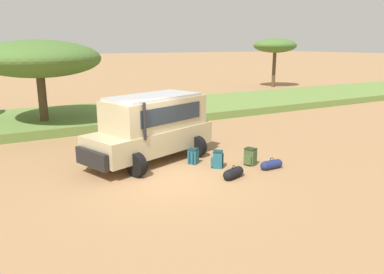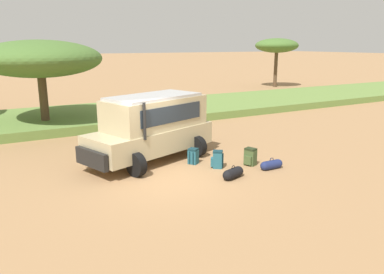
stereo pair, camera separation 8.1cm
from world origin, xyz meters
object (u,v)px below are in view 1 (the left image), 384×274
(backpack_cluster_center, at_px, (217,159))
(safari_vehicle, at_px, (152,126))
(duffel_bag_low_black_case, at_px, (271,165))
(backpack_beside_front_wheel, at_px, (193,156))
(duffel_bag_soft_canvas, at_px, (233,173))
(acacia_tree_right_mid, at_px, (39,59))
(backpack_near_rear_wheel, at_px, (250,157))
(acacia_tree_far_right, at_px, (275,46))

(backpack_cluster_center, bearing_deg, safari_vehicle, 128.70)
(backpack_cluster_center, xyz_separation_m, duffel_bag_low_black_case, (1.58, -1.03, -0.15))
(backpack_beside_front_wheel, xyz_separation_m, duffel_bag_low_black_case, (2.10, -1.85, -0.12))
(duffel_bag_soft_canvas, xyz_separation_m, acacia_tree_right_mid, (-4.23, 10.77, 3.36))
(backpack_beside_front_wheel, xyz_separation_m, duffel_bag_soft_canvas, (0.39, -1.96, -0.11))
(backpack_near_rear_wheel, distance_m, acacia_tree_far_right, 26.37)
(backpack_near_rear_wheel, relative_size, duffel_bag_low_black_case, 0.70)
(acacia_tree_right_mid, bearing_deg, acacia_tree_far_right, 21.50)
(backpack_cluster_center, height_order, acacia_tree_far_right, acacia_tree_far_right)
(duffel_bag_low_black_case, distance_m, acacia_tree_far_right, 26.66)
(duffel_bag_low_black_case, distance_m, duffel_bag_soft_canvas, 1.71)
(duffel_bag_soft_canvas, xyz_separation_m, acacia_tree_far_right, (19.08, 19.96, 3.89))
(backpack_cluster_center, bearing_deg, backpack_near_rear_wheel, -14.88)
(duffel_bag_low_black_case, height_order, duffel_bag_soft_canvas, duffel_bag_soft_canvas)
(backpack_cluster_center, bearing_deg, acacia_tree_right_mid, 114.34)
(backpack_near_rear_wheel, height_order, acacia_tree_far_right, acacia_tree_far_right)
(safari_vehicle, height_order, acacia_tree_right_mid, acacia_tree_right_mid)
(acacia_tree_right_mid, bearing_deg, safari_vehicle, -70.15)
(backpack_beside_front_wheel, distance_m, backpack_near_rear_wheel, 2.06)
(backpack_beside_front_wheel, bearing_deg, backpack_near_rear_wheel, -33.46)
(backpack_beside_front_wheel, height_order, backpack_cluster_center, backpack_cluster_center)
(acacia_tree_right_mid, xyz_separation_m, acacia_tree_far_right, (23.31, 9.18, 0.52))
(safari_vehicle, distance_m, acacia_tree_far_right, 26.70)
(duffel_bag_low_black_case, bearing_deg, backpack_beside_front_wheel, 138.61)
(backpack_near_rear_wheel, bearing_deg, acacia_tree_far_right, 47.12)
(backpack_near_rear_wheel, bearing_deg, backpack_cluster_center, 165.12)
(acacia_tree_far_right, bearing_deg, safari_vehicle, -140.72)
(backpack_cluster_center, xyz_separation_m, acacia_tree_right_mid, (-4.35, 9.62, 3.23))
(safari_vehicle, relative_size, backpack_near_rear_wheel, 8.63)
(safari_vehicle, height_order, backpack_cluster_center, safari_vehicle)
(duffel_bag_low_black_case, bearing_deg, safari_vehicle, 136.39)
(backpack_cluster_center, distance_m, duffel_bag_low_black_case, 1.90)
(safari_vehicle, relative_size, duffel_bag_low_black_case, 6.01)
(acacia_tree_far_right, bearing_deg, duffel_bag_low_black_case, -131.21)
(backpack_beside_front_wheel, height_order, acacia_tree_right_mid, acacia_tree_right_mid)
(backpack_beside_front_wheel, bearing_deg, duffel_bag_soft_canvas, -78.76)
(safari_vehicle, bearing_deg, duffel_bag_soft_canvas, -64.90)
(backpack_cluster_center, relative_size, duffel_bag_soft_canvas, 0.71)
(duffel_bag_low_black_case, xyz_separation_m, acacia_tree_far_right, (17.37, 19.84, 3.90))
(safari_vehicle, bearing_deg, acacia_tree_right_mid, 109.85)
(acacia_tree_right_mid, relative_size, acacia_tree_far_right, 1.34)
(duffel_bag_soft_canvas, bearing_deg, safari_vehicle, 115.10)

